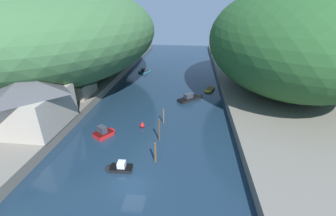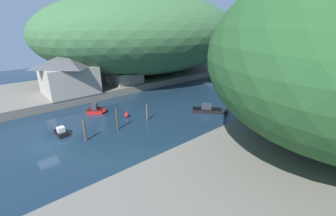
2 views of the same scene
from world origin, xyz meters
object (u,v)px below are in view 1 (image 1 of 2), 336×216
Objects in this scene: boat_yellow_tender at (209,90)px; boat_mid_channel at (105,132)px; person_on_quay at (74,101)px; boat_open_rowboat at (191,98)px; waterfront_building at (29,101)px; channel_buoy_near at (142,125)px; boat_white_cruiser at (119,167)px; boat_navy_launch at (145,71)px; boathouse_shed at (73,86)px.

boat_mid_channel is at bearing 72.33° from boat_yellow_tender.
person_on_quay reaches higher than boat_yellow_tender.
waterfront_building is at bearing -98.07° from boat_open_rowboat.
channel_buoy_near is (16.06, 3.92, -5.35)m from waterfront_building.
boat_open_rowboat reaches higher than boat_white_cruiser.
boat_open_rowboat is at bearing -29.77° from boat_navy_launch.
boat_white_cruiser is at bearing -23.96° from waterfront_building.
boat_mid_channel is (-17.54, -21.80, 0.28)m from boat_yellow_tender.
boat_navy_launch is 4.22× the size of channel_buoy_near.
boat_yellow_tender is 29.89m from person_on_quay.
boathouse_shed is 18.92m from channel_buoy_near.
boat_open_rowboat is at bearing 84.45° from boat_mid_channel.
boat_white_cruiser is at bearing -132.07° from person_on_quay.
person_on_quay reaches higher than boat_open_rowboat.
waterfront_building is at bearing -89.21° from boathouse_shed.
channel_buoy_near reaches higher than boat_yellow_tender.
boat_open_rowboat is (23.99, 16.80, -5.32)m from waterfront_building.
channel_buoy_near is at bearing -5.98° from boat_white_cruiser.
boat_navy_launch is at bearing 100.63° from channel_buoy_near.
boat_navy_launch is 33.79m from channel_buoy_near.
boat_yellow_tender is (4.25, 5.90, -0.22)m from boat_open_rowboat.
boathouse_shed is 24.65m from boat_open_rowboat.
boat_yellow_tender is at bearing 18.67° from boathouse_shed.
boat_white_cruiser is at bearing -93.74° from channel_buoy_near.
boathouse_shed is 25.48m from boat_white_cruiser.
person_on_quay is at bearing 164.11° from channel_buoy_near.
boathouse_shed is at bearing 90.79° from waterfront_building.
person_on_quay is (-12.92, 14.62, 2.16)m from boat_white_cruiser.
waterfront_building is at bearing -140.84° from boat_mid_channel.
waterfront_building reaches higher than boat_yellow_tender.
boat_open_rowboat is 23.45m from person_on_quay.
boat_navy_launch is at bearing 171.80° from boat_open_rowboat.
channel_buoy_near is 14.32m from person_on_quay.
boat_mid_channel is at bearing -150.65° from channel_buoy_near.
boat_mid_channel reaches higher than boat_white_cruiser.
boat_white_cruiser is 32.22m from boat_yellow_tender.
waterfront_building is 1.81× the size of boat_open_rowboat.
boat_navy_launch is 30.33m from person_on_quay.
channel_buoy_near is (5.36, 3.01, -0.09)m from boat_mid_channel.
boat_mid_channel is (-13.29, -15.90, 0.06)m from boat_open_rowboat.
channel_buoy_near is (-12.18, -18.79, 0.19)m from boat_yellow_tender.
boat_white_cruiser reaches higher than channel_buoy_near.
boat_navy_launch is 1.24× the size of boat_mid_channel.
boat_mid_channel is 2.31× the size of person_on_quay.
boat_mid_channel is (10.70, 0.90, -5.26)m from waterfront_building.
waterfront_building is 2.76× the size of boat_yellow_tender.
boat_mid_channel is at bearing -82.96° from boat_open_rowboat.
boat_white_cruiser is at bearing 87.58° from boat_yellow_tender.
waterfront_building is at bearing 59.94° from boat_yellow_tender.
boat_mid_channel is (0.87, -36.22, 0.19)m from boat_navy_launch.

